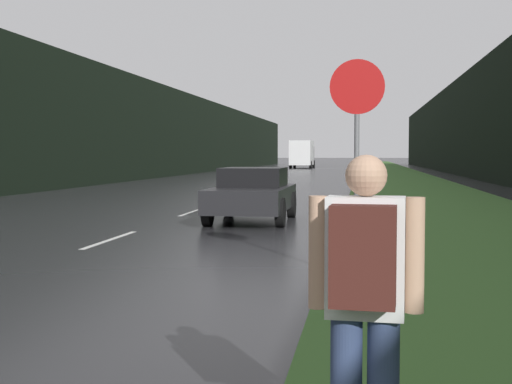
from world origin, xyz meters
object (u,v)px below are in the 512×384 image
(stop_sign, at_px, (357,142))
(hitchhiker_with_backpack, at_px, (365,297))
(car_passing_near, at_px, (253,194))
(delivery_truck, at_px, (302,154))

(stop_sign, bearing_deg, hitchhiker_with_backpack, -89.02)
(hitchhiker_with_backpack, bearing_deg, car_passing_near, 105.03)
(delivery_truck, bearing_deg, stop_sign, -84.56)
(hitchhiker_with_backpack, distance_m, car_passing_near, 14.62)
(hitchhiker_with_backpack, xyz_separation_m, delivery_truck, (-7.31, 81.83, 0.75))
(hitchhiker_with_backpack, height_order, delivery_truck, delivery_truck)
(stop_sign, height_order, car_passing_near, stop_sign)
(hitchhiker_with_backpack, height_order, car_passing_near, hitchhiker_with_backpack)
(stop_sign, xyz_separation_m, car_passing_near, (-2.72, 8.12, -1.20))
(hitchhiker_with_backpack, distance_m, delivery_truck, 82.16)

